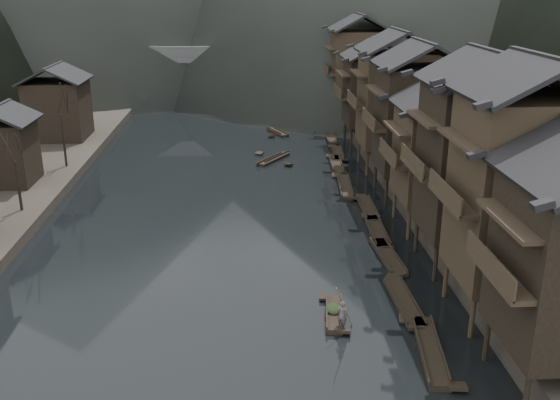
{
  "coord_description": "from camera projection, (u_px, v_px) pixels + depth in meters",
  "views": [
    {
      "loc": [
        1.8,
        -33.2,
        18.92
      ],
      "look_at": [
        4.44,
        13.28,
        2.5
      ],
      "focal_mm": 40.0,
      "sensor_mm": 36.0,
      "label": 1
    }
  ],
  "objects": [
    {
      "name": "right_bank",
      "position": [
        515.0,
        136.0,
        76.69
      ],
      "size": [
        40.0,
        200.0,
        1.8
      ],
      "primitive_type": "cube",
      "color": "#2D2823",
      "rests_on": "ground"
    },
    {
      "name": "midriver_boats",
      "position": [
        275.0,
        146.0,
        74.85
      ],
      "size": [
        4.6,
        18.3,
        0.45
      ],
      "color": "black",
      "rests_on": "water"
    },
    {
      "name": "cargo_heap",
      "position": [
        333.0,
        304.0,
        37.1
      ],
      "size": [
        1.01,
        1.32,
        0.6
      ],
      "primitive_type": "ellipsoid",
      "color": "black",
      "rests_on": "hero_sampan"
    },
    {
      "name": "moored_sampans",
      "position": [
        349.0,
        184.0,
        60.75
      ],
      "size": [
        2.86,
        65.24,
        0.47
      ],
      "color": "black",
      "rests_on": "water"
    },
    {
      "name": "stone_bridge",
      "position": [
        233.0,
        69.0,
        103.55
      ],
      "size": [
        40.0,
        6.0,
        9.0
      ],
      "color": "#4C4C4F",
      "rests_on": "ground"
    },
    {
      "name": "boatman",
      "position": [
        342.0,
        311.0,
        35.23
      ],
      "size": [
        0.74,
        0.66,
        1.7
      ],
      "primitive_type": "imported",
      "rotation": [
        0.0,
        0.0,
        2.62
      ],
      "color": "#57575A",
      "rests_on": "hero_sampan"
    },
    {
      "name": "water",
      "position": [
        219.0,
        314.0,
        37.46
      ],
      "size": [
        300.0,
        300.0,
        0.0
      ],
      "primitive_type": "plane",
      "color": "black",
      "rests_on": "ground"
    },
    {
      "name": "stilt_houses",
      "position": [
        425.0,
        105.0,
        53.5
      ],
      "size": [
        9.0,
        67.6,
        15.54
      ],
      "color": "black",
      "rests_on": "ground"
    },
    {
      "name": "bamboo_pole",
      "position": [
        347.0,
        268.0,
        34.35
      ],
      "size": [
        1.48,
        1.54,
        3.68
      ],
      "primitive_type": "cylinder",
      "rotation": [
        0.51,
        0.0,
        -0.77
      ],
      "color": "#8C7A51",
      "rests_on": "boatman"
    },
    {
      "name": "hero_sampan",
      "position": [
        334.0,
        314.0,
        37.08
      ],
      "size": [
        1.48,
        4.64,
        0.43
      ],
      "color": "black",
      "rests_on": "water"
    }
  ]
}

